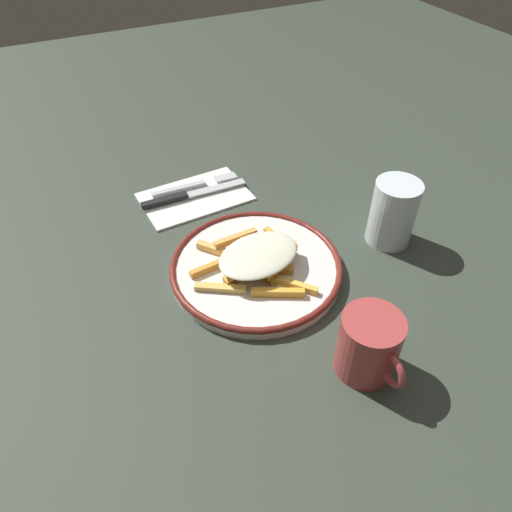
% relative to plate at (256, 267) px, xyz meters
% --- Properties ---
extents(ground_plane, '(2.60, 2.60, 0.00)m').
position_rel_plate_xyz_m(ground_plane, '(0.00, 0.00, -0.01)').
color(ground_plane, '#323B31').
extents(plate, '(0.28, 0.28, 0.02)m').
position_rel_plate_xyz_m(plate, '(0.00, 0.00, 0.00)').
color(plate, silver).
rests_on(plate, ground_plane).
extents(fries_heap, '(0.19, 0.18, 0.04)m').
position_rel_plate_xyz_m(fries_heap, '(0.01, -0.00, 0.02)').
color(fries_heap, gold).
rests_on(fries_heap, plate).
extents(napkin, '(0.14, 0.21, 0.01)m').
position_rel_plate_xyz_m(napkin, '(-0.24, -0.02, -0.01)').
color(napkin, white).
rests_on(napkin, ground_plane).
extents(fork, '(0.02, 0.18, 0.01)m').
position_rel_plate_xyz_m(fork, '(-0.27, -0.00, -0.00)').
color(fork, silver).
rests_on(fork, napkin).
extents(knife, '(0.02, 0.21, 0.01)m').
position_rel_plate_xyz_m(knife, '(-0.24, -0.04, 0.00)').
color(knife, black).
rests_on(knife, napkin).
extents(water_glass, '(0.08, 0.08, 0.12)m').
position_rel_plate_xyz_m(water_glass, '(0.03, 0.24, 0.05)').
color(water_glass, silver).
rests_on(water_glass, ground_plane).
extents(coffee_mug, '(0.11, 0.08, 0.09)m').
position_rel_plate_xyz_m(coffee_mug, '(0.23, 0.05, 0.04)').
color(coffee_mug, '#A93E3C').
rests_on(coffee_mug, ground_plane).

